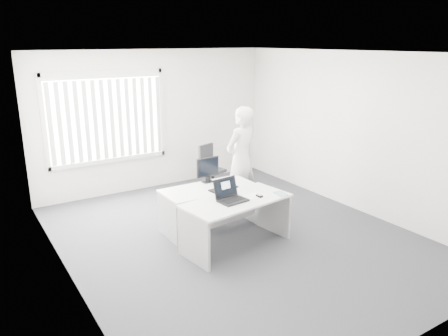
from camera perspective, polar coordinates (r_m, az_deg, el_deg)
ground at (r=6.93m, az=1.67°, el=-8.98°), size 6.00×6.00×0.00m
wall_back at (r=9.04m, az=-9.01°, el=6.19°), size 5.00×0.02×2.80m
wall_front at (r=4.43m, az=24.22°, el=-5.86°), size 5.00×0.02×2.80m
wall_left at (r=5.51m, az=-20.30°, el=-1.21°), size 0.02×6.00×2.80m
wall_right at (r=8.10m, az=16.63°, el=4.53°), size 0.02×6.00×2.80m
ceiling at (r=6.27m, az=1.89°, el=14.83°), size 5.00×6.00×0.02m
window at (r=8.64m, az=-15.06°, el=6.37°), size 2.32×0.06×1.76m
blinds at (r=8.59m, az=-14.92°, el=6.12°), size 2.20×0.10×1.50m
desk_near at (r=6.44m, az=1.64°, el=-5.87°), size 1.70×0.97×0.74m
desk_far at (r=7.06m, az=-1.92°, el=-4.07°), size 1.53×0.72×0.70m
office_chair at (r=8.96m, az=-1.68°, el=-1.02°), size 0.66×0.66×0.93m
person at (r=7.77m, az=2.22°, el=1.20°), size 0.78×0.62×1.87m
laptop at (r=6.24m, az=1.19°, el=-3.04°), size 0.44×0.40×0.31m
paper_sheet at (r=6.55m, az=4.06°, el=-3.57°), size 0.31×0.23×0.00m
mouse at (r=6.48m, az=4.65°, el=-3.58°), size 0.06×0.10×0.04m
booklet at (r=6.64m, az=7.44°, el=-3.34°), size 0.18×0.23×0.01m
keyboard at (r=6.92m, az=-0.07°, el=-2.71°), size 0.50×0.21×0.02m
monitor at (r=7.21m, az=-2.13°, el=-0.26°), size 0.43×0.16×0.42m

